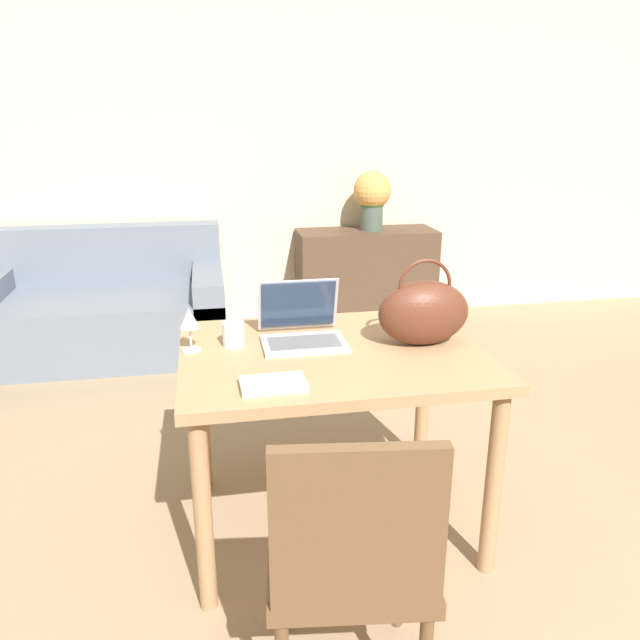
% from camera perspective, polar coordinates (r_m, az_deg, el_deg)
% --- Properties ---
extents(wall_back, '(10.00, 0.06, 2.70)m').
position_cam_1_polar(wall_back, '(4.85, -3.73, 15.65)').
color(wall_back, beige).
rests_on(wall_back, ground_plane).
extents(dining_table, '(1.12, 0.85, 0.76)m').
position_cam_1_polar(dining_table, '(2.35, 1.18, -5.04)').
color(dining_table, '#A87F56').
rests_on(dining_table, ground_plane).
extents(chair, '(0.49, 0.49, 0.89)m').
position_cam_1_polar(chair, '(1.74, 2.87, -20.63)').
color(chair, brown).
rests_on(chair, ground_plane).
extents(couch, '(1.62, 0.94, 0.82)m').
position_cam_1_polar(couch, '(4.56, -19.07, 0.74)').
color(couch, slate).
rests_on(couch, ground_plane).
extents(sideboard, '(1.05, 0.40, 0.74)m').
position_cam_1_polar(sideboard, '(4.86, 4.20, 3.92)').
color(sideboard, '#4C3828').
rests_on(sideboard, ground_plane).
extents(laptop, '(0.31, 0.29, 0.22)m').
position_cam_1_polar(laptop, '(2.39, -1.73, -0.43)').
color(laptop, '#ADADB2').
rests_on(laptop, dining_table).
extents(drinking_glass, '(0.08, 0.08, 0.09)m').
position_cam_1_polar(drinking_glass, '(2.36, -7.91, -1.28)').
color(drinking_glass, silver).
rests_on(drinking_glass, dining_table).
extents(wine_glass, '(0.07, 0.07, 0.17)m').
position_cam_1_polar(wine_glass, '(2.31, -11.86, -0.05)').
color(wine_glass, silver).
rests_on(wine_glass, dining_table).
extents(handbag, '(0.35, 0.18, 0.33)m').
position_cam_1_polar(handbag, '(2.36, 9.45, 0.74)').
color(handbag, '#592D1E').
rests_on(handbag, dining_table).
extents(flower_vase, '(0.28, 0.28, 0.44)m').
position_cam_1_polar(flower_vase, '(4.76, 4.79, 11.22)').
color(flower_vase, '#47564C').
rests_on(flower_vase, sideboard).
extents(book, '(0.21, 0.13, 0.02)m').
position_cam_1_polar(book, '(2.01, -4.32, -5.86)').
color(book, beige).
rests_on(book, dining_table).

